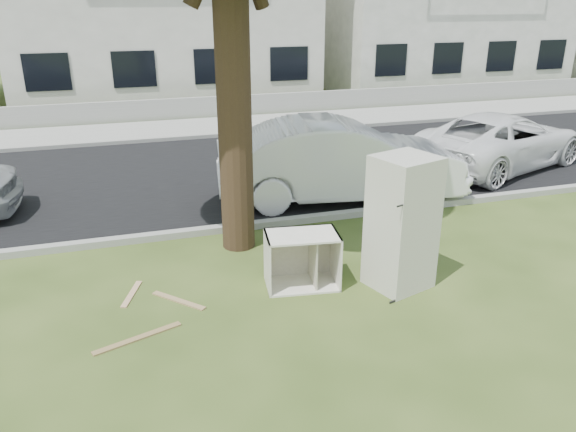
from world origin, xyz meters
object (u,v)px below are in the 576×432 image
object	(u,v)px
fridge	(402,223)
car_right	(501,140)
car_center	(340,160)
cabinet	(302,260)

from	to	relation	value
fridge	car_right	bearing A→B (deg)	24.67
car_center	car_right	size ratio (longest dim) A/B	1.04
cabinet	car_right	size ratio (longest dim) A/B	0.22
car_right	fridge	bearing A→B (deg)	112.23
fridge	car_center	size ratio (longest dim) A/B	0.39
cabinet	car_right	bearing A→B (deg)	41.47
car_center	fridge	bearing A→B (deg)	179.56
cabinet	car_right	xyz separation A→B (m)	(6.53, 4.33, 0.26)
car_center	car_right	world-z (taller)	car_center
cabinet	car_center	world-z (taller)	car_center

